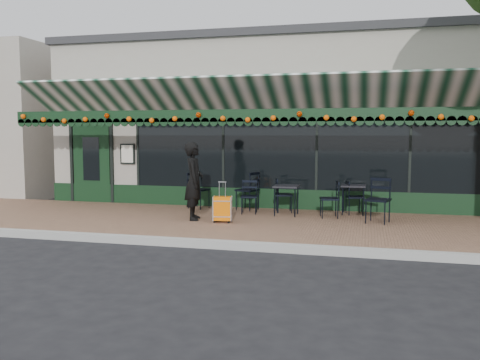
% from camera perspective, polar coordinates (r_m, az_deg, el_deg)
% --- Properties ---
extents(ground, '(80.00, 80.00, 0.00)m').
position_cam_1_polar(ground, '(9.29, -2.64, -7.57)').
color(ground, black).
rests_on(ground, ground).
extents(sidewalk, '(18.00, 4.00, 0.15)m').
position_cam_1_polar(sidewalk, '(11.16, 0.32, -4.98)').
color(sidewalk, brown).
rests_on(sidewalk, ground).
extents(curb, '(18.00, 0.16, 0.15)m').
position_cam_1_polar(curb, '(9.19, -2.78, -7.22)').
color(curb, '#9E9E99').
rests_on(curb, ground).
extents(restaurant_building, '(12.00, 9.60, 4.50)m').
position_cam_1_polar(restaurant_building, '(16.71, 5.10, 6.00)').
color(restaurant_building, gray).
rests_on(restaurant_building, ground).
extents(woman, '(0.56, 0.71, 1.71)m').
position_cam_1_polar(woman, '(11.23, -5.18, -0.13)').
color(woman, black).
rests_on(woman, sidewalk).
extents(suitcase, '(0.41, 0.28, 0.88)m').
position_cam_1_polar(suitcase, '(10.90, -1.99, -3.26)').
color(suitcase, orange).
rests_on(suitcase, sidewalk).
extents(cafe_table_a, '(0.56, 0.56, 0.69)m').
position_cam_1_polar(cafe_table_a, '(12.28, 12.62, -0.87)').
color(cafe_table_a, black).
rests_on(cafe_table_a, sidewalk).
extents(cafe_table_b, '(0.57, 0.57, 0.70)m').
position_cam_1_polar(cafe_table_b, '(11.87, 5.23, -0.96)').
color(cafe_table_b, black).
rests_on(cafe_table_b, sidewalk).
extents(chair_a_left, '(0.50, 0.50, 0.84)m').
position_cam_1_polar(chair_a_left, '(11.68, 9.99, -2.12)').
color(chair_a_left, black).
rests_on(chair_a_left, sidewalk).
extents(chair_a_right, '(0.49, 0.49, 0.80)m').
position_cam_1_polar(chair_a_right, '(12.28, 12.76, -1.92)').
color(chair_a_right, black).
rests_on(chair_a_right, sidewalk).
extents(chair_a_front, '(0.60, 0.60, 0.97)m').
position_cam_1_polar(chair_a_front, '(11.21, 15.23, -2.21)').
color(chair_a_front, black).
rests_on(chair_a_front, sidewalk).
extents(chair_b_left, '(0.62, 0.62, 0.97)m').
position_cam_1_polar(chair_b_left, '(12.65, 0.82, -1.18)').
color(chair_b_left, black).
rests_on(chair_b_left, sidewalk).
extents(chair_b_right, '(0.51, 0.51, 0.83)m').
position_cam_1_polar(chair_b_right, '(12.33, 4.96, -1.70)').
color(chair_b_right, black).
rests_on(chair_b_right, sidewalk).
extents(chair_b_front, '(0.46, 0.46, 0.80)m').
position_cam_1_polar(chair_b_front, '(12.08, 1.03, -1.90)').
color(chair_b_front, black).
rests_on(chair_b_front, sidewalk).
extents(chair_solo, '(0.58, 0.58, 0.93)m').
position_cam_1_polar(chair_solo, '(12.96, -4.68, -1.14)').
color(chair_solo, black).
rests_on(chair_solo, sidewalk).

